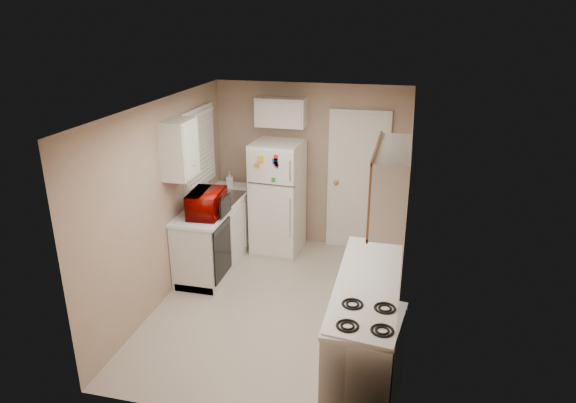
# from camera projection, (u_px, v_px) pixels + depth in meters

# --- Properties ---
(floor) EXTENTS (3.80, 3.80, 0.00)m
(floor) POSITION_uv_depth(u_px,v_px,m) (278.00, 305.00, 6.19)
(floor) COLOR beige
(floor) RESTS_ON ground
(ceiling) EXTENTS (3.80, 3.80, 0.00)m
(ceiling) POSITION_uv_depth(u_px,v_px,m) (277.00, 106.00, 5.36)
(ceiling) COLOR white
(ceiling) RESTS_ON floor
(wall_left) EXTENTS (3.80, 3.80, 0.00)m
(wall_left) POSITION_uv_depth(u_px,v_px,m) (164.00, 202.00, 6.08)
(wall_left) COLOR tan
(wall_left) RESTS_ON floor
(wall_right) EXTENTS (3.80, 3.80, 0.00)m
(wall_right) POSITION_uv_depth(u_px,v_px,m) (404.00, 224.00, 5.47)
(wall_right) COLOR tan
(wall_right) RESTS_ON floor
(wall_back) EXTENTS (2.80, 2.80, 0.00)m
(wall_back) POSITION_uv_depth(u_px,v_px,m) (310.00, 166.00, 7.51)
(wall_back) COLOR tan
(wall_back) RESTS_ON floor
(wall_front) EXTENTS (2.80, 2.80, 0.00)m
(wall_front) POSITION_uv_depth(u_px,v_px,m) (217.00, 299.00, 4.04)
(wall_front) COLOR tan
(wall_front) RESTS_ON floor
(left_counter) EXTENTS (0.60, 1.80, 0.90)m
(left_counter) POSITION_uv_depth(u_px,v_px,m) (218.00, 233.00, 7.10)
(left_counter) COLOR silver
(left_counter) RESTS_ON floor
(dishwasher) EXTENTS (0.03, 0.58, 0.72)m
(dishwasher) POSITION_uv_depth(u_px,v_px,m) (222.00, 251.00, 6.47)
(dishwasher) COLOR black
(dishwasher) RESTS_ON floor
(sink) EXTENTS (0.54, 0.74, 0.16)m
(sink) POSITION_uv_depth(u_px,v_px,m) (220.00, 201.00, 7.09)
(sink) COLOR gray
(sink) RESTS_ON left_counter
(microwave) EXTENTS (0.59, 0.36, 0.38)m
(microwave) POSITION_uv_depth(u_px,v_px,m) (207.00, 204.00, 6.45)
(microwave) COLOR #7F0300
(microwave) RESTS_ON left_counter
(soap_bottle) EXTENTS (0.12, 0.12, 0.22)m
(soap_bottle) POSITION_uv_depth(u_px,v_px,m) (230.00, 179.00, 7.55)
(soap_bottle) COLOR white
(soap_bottle) RESTS_ON left_counter
(window_blinds) EXTENTS (0.10, 0.98, 1.08)m
(window_blinds) POSITION_uv_depth(u_px,v_px,m) (199.00, 148.00, 6.89)
(window_blinds) COLOR silver
(window_blinds) RESTS_ON wall_left
(upper_cabinet_left) EXTENTS (0.30, 0.45, 0.70)m
(upper_cabinet_left) POSITION_uv_depth(u_px,v_px,m) (179.00, 149.00, 6.04)
(upper_cabinet_left) COLOR silver
(upper_cabinet_left) RESTS_ON wall_left
(refrigerator) EXTENTS (0.72, 0.70, 1.63)m
(refrigerator) POSITION_uv_depth(u_px,v_px,m) (278.00, 198.00, 7.36)
(refrigerator) COLOR white
(refrigerator) RESTS_ON floor
(cabinet_over_fridge) EXTENTS (0.70, 0.30, 0.40)m
(cabinet_over_fridge) POSITION_uv_depth(u_px,v_px,m) (281.00, 112.00, 7.18)
(cabinet_over_fridge) COLOR silver
(cabinet_over_fridge) RESTS_ON wall_back
(interior_door) EXTENTS (0.86, 0.06, 2.08)m
(interior_door) POSITION_uv_depth(u_px,v_px,m) (357.00, 182.00, 7.38)
(interior_door) COLOR white
(interior_door) RESTS_ON floor
(right_counter) EXTENTS (0.60, 2.00, 0.90)m
(right_counter) POSITION_uv_depth(u_px,v_px,m) (365.00, 321.00, 5.06)
(right_counter) COLOR silver
(right_counter) RESTS_ON floor
(stove) EXTENTS (0.67, 0.79, 0.87)m
(stove) POSITION_uv_depth(u_px,v_px,m) (364.00, 364.00, 4.47)
(stove) COLOR white
(stove) RESTS_ON floor
(upper_cabinet_right) EXTENTS (0.30, 1.20, 0.70)m
(upper_cabinet_right) POSITION_uv_depth(u_px,v_px,m) (392.00, 184.00, 4.83)
(upper_cabinet_right) COLOR silver
(upper_cabinet_right) RESTS_ON wall_right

